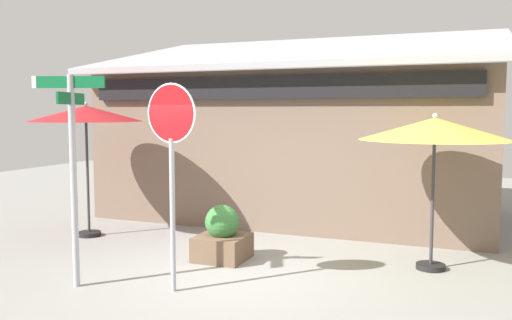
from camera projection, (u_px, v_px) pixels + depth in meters
The scene contains 7 objects.
ground_plane at pixel (236, 278), 7.98m from camera, with size 28.00×28.00×0.10m, color gray.
cafe_building at pixel (301, 141), 12.58m from camera, with size 8.89×5.13×4.40m.
street_sign_post at pixel (73, 157), 7.28m from camera, with size 0.94×0.88×2.91m.
stop_sign at pixel (172, 147), 7.06m from camera, with size 0.78×0.13×2.79m.
patio_umbrella_crimson_left at pixel (86, 115), 10.21m from camera, with size 2.15×2.15×2.59m.
patio_umbrella_mustard_center at pixel (435, 130), 8.05m from camera, with size 2.26×2.26×2.39m.
sidewalk_planter at pixel (222, 237), 8.74m from camera, with size 0.79×0.79×0.90m.
Camera 1 is at (3.16, -7.12, 2.43)m, focal length 37.70 mm.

